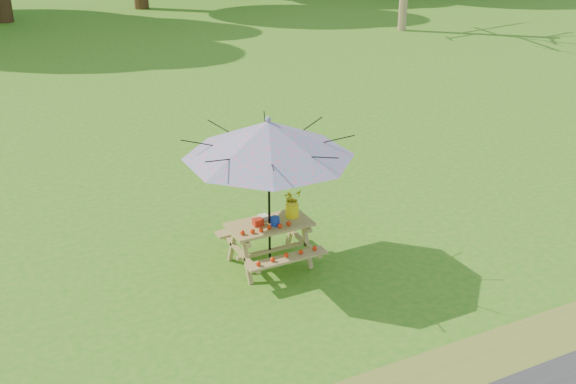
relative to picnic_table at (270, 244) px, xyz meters
name	(u,v)px	position (x,y,z in m)	size (l,w,h in m)	color
ground	(398,253)	(1.87, -0.58, -0.33)	(120.00, 120.00, 0.00)	#2E7416
drygrass_strip	(533,353)	(1.87, -3.38, -0.32)	(120.00, 1.20, 0.01)	olive
picnic_table	(270,244)	(0.00, 0.00, 0.00)	(1.20, 1.32, 0.67)	#A6864B
patio_umbrella	(268,139)	(0.00, 0.00, 1.62)	(3.14, 3.14, 2.27)	black
produce_bins	(267,221)	(-0.04, 0.00, 0.40)	(0.35, 0.37, 0.13)	#B8220E
tomatoes_row	(265,228)	(-0.15, -0.18, 0.38)	(0.77, 0.13, 0.07)	red
flower_bucket	(292,202)	(0.39, 0.05, 0.57)	(0.31, 0.28, 0.43)	yellow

